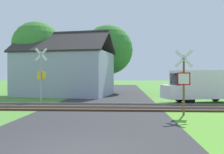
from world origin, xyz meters
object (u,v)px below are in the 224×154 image
(crossing_sign_far, at_px, (41,73))
(tree_left, at_px, (37,46))
(house, at_px, (65,72))
(tree_center, at_px, (108,50))
(mail_truck, at_px, (201,85))
(stop_sign_near, at_px, (184,79))

(crossing_sign_far, height_order, tree_left, tree_left)
(house, bearing_deg, crossing_sign_far, -80.61)
(tree_center, bearing_deg, mail_truck, -55.05)
(crossing_sign_far, bearing_deg, stop_sign_near, -22.78)
(crossing_sign_far, xyz_separation_m, house, (0.04, 6.50, 0.07))
(tree_center, bearing_deg, stop_sign_near, -73.15)
(crossing_sign_far, xyz_separation_m, mail_truck, (10.93, 0.78, -0.85))
(crossing_sign_far, relative_size, house, 0.40)
(tree_center, distance_m, tree_left, 7.63)
(mail_truck, bearing_deg, crossing_sign_far, 80.34)
(tree_left, bearing_deg, stop_sign_near, -46.25)
(stop_sign_near, height_order, tree_left, tree_left)
(house, height_order, tree_left, tree_left)
(tree_center, bearing_deg, tree_left, -152.25)
(house, xyz_separation_m, tree_center, (3.78, 4.46, 2.55))
(stop_sign_near, relative_size, house, 0.33)
(tree_center, bearing_deg, house, -130.30)
(house, distance_m, tree_left, 4.05)
(crossing_sign_far, height_order, house, house)
(crossing_sign_far, distance_m, mail_truck, 11.00)
(crossing_sign_far, distance_m, tree_left, 8.40)
(crossing_sign_far, bearing_deg, tree_center, 76.14)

